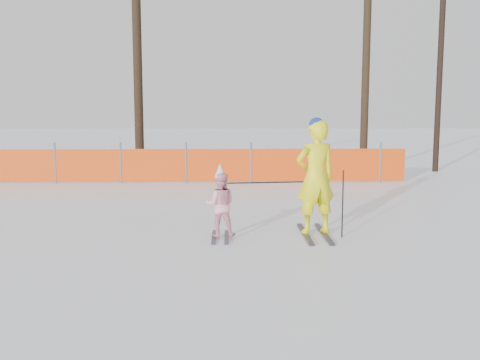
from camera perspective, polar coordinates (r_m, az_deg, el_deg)
The scene contains 6 objects.
ground at distance 9.04m, azimuth 0.07°, elevation -6.70°, with size 120.00×120.00×0.00m, color white.
adult at distance 9.51m, azimuth 8.06°, elevation 0.34°, with size 0.83×1.60×2.09m.
child at distance 9.26m, azimuth -2.14°, elevation -2.59°, with size 0.55×1.00×1.31m.
ski_poles at distance 9.37m, azimuth 6.61°, elevation -1.30°, with size 2.02×0.21×1.19m.
safety_fence at distance 16.57m, azimuth -8.00°, elevation 1.60°, with size 14.80×0.06×1.25m.
tree_trunks at distance 19.33m, azimuth 4.30°, elevation 10.49°, with size 11.06×0.52×7.06m.
Camera 1 is at (-0.19, -8.77, 2.20)m, focal length 40.00 mm.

